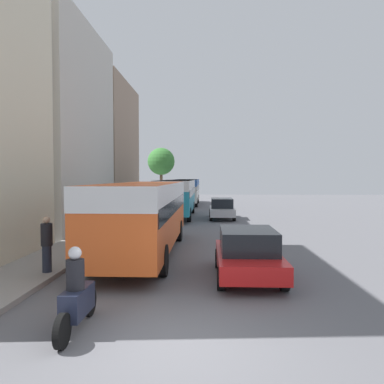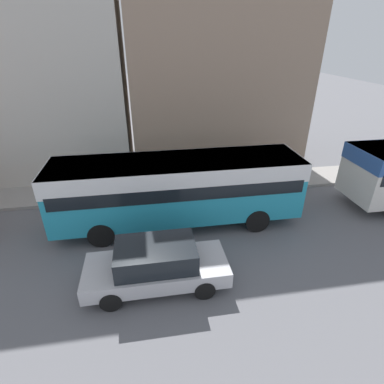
% 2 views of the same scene
% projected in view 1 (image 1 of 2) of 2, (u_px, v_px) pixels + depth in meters
% --- Properties ---
extents(ground_plane, '(120.00, 120.00, 0.00)m').
position_uv_depth(ground_plane, '(174.00, 344.00, 6.96)').
color(ground_plane, slate).
extents(building_midblock, '(5.19, 9.73, 11.98)m').
position_uv_depth(building_midblock, '(50.00, 129.00, 22.25)').
color(building_midblock, beige).
rests_on(building_midblock, ground_plane).
extents(building_far_terrace, '(5.24, 9.73, 11.20)m').
position_uv_depth(building_far_terrace, '(99.00, 148.00, 32.26)').
color(building_far_terrace, gray).
rests_on(building_far_terrace, ground_plane).
extents(bus_lead, '(2.50, 10.49, 2.87)m').
position_uv_depth(bus_lead, '(145.00, 208.00, 14.91)').
color(bus_lead, '#EA5B23').
rests_on(bus_lead, ground_plane).
extents(bus_following, '(2.55, 9.96, 2.86)m').
position_uv_depth(bus_following, '(176.00, 193.00, 29.00)').
color(bus_following, teal).
rests_on(bus_following, ground_plane).
extents(bus_third_in_line, '(2.54, 9.38, 2.85)m').
position_uv_depth(bus_third_in_line, '(187.00, 188.00, 41.56)').
color(bus_third_in_line, silver).
rests_on(bus_third_in_line, ground_plane).
extents(motorcycle_behind_lead, '(0.38, 2.24, 1.73)m').
position_uv_depth(motorcycle_behind_lead, '(77.00, 298.00, 7.50)').
color(motorcycle_behind_lead, '#1E2338').
rests_on(motorcycle_behind_lead, ground_plane).
extents(car_crossing, '(1.94, 4.13, 1.51)m').
position_uv_depth(car_crossing, '(248.00, 253.00, 11.48)').
color(car_crossing, red).
rests_on(car_crossing, ground_plane).
extents(car_far_curb, '(1.85, 4.48, 1.53)m').
position_uv_depth(car_far_curb, '(222.00, 208.00, 27.78)').
color(car_far_curb, '#B7B7BC').
rests_on(car_far_curb, ground_plane).
extents(pedestrian_near_curb, '(0.35, 0.35, 1.74)m').
position_uv_depth(pedestrian_near_curb, '(47.00, 243.00, 11.59)').
color(pedestrian_near_curb, '#232838').
rests_on(pedestrian_near_curb, sidewalk).
extents(street_tree, '(3.38, 3.38, 6.61)m').
position_uv_depth(street_tree, '(161.00, 162.00, 46.58)').
color(street_tree, brown).
rests_on(street_tree, sidewalk).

